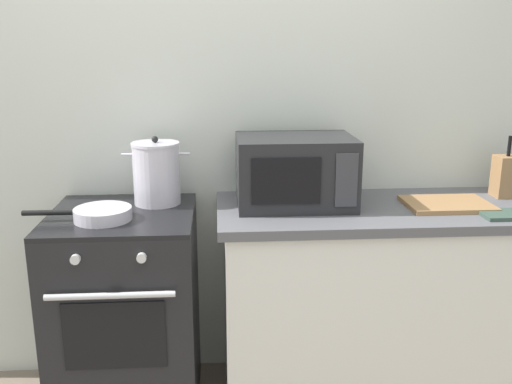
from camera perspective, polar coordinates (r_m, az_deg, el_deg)
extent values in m
cube|color=silver|center=(2.67, 1.27, 7.26)|extent=(4.40, 0.10, 2.50)
cube|color=white|center=(2.70, 14.90, -11.17)|extent=(1.64, 0.56, 0.88)
cube|color=#59595E|center=(2.54, 15.59, -1.79)|extent=(1.70, 0.60, 0.04)
cube|color=black|center=(2.58, -12.93, -12.13)|extent=(0.60, 0.60, 0.90)
cube|color=black|center=(2.41, -13.56, -2.31)|extent=(0.60, 0.60, 0.02)
cube|color=black|center=(2.28, -14.19, -14.01)|extent=(0.39, 0.01, 0.28)
cylinder|color=silver|center=(2.18, -14.61, -10.18)|extent=(0.48, 0.02, 0.02)
cylinder|color=silver|center=(2.17, -17.91, -6.55)|extent=(0.04, 0.02, 0.04)
cylinder|color=silver|center=(2.12, -11.56, -6.57)|extent=(0.04, 0.02, 0.04)
cylinder|color=silver|center=(2.48, -10.09, 1.75)|extent=(0.20, 0.20, 0.26)
cylinder|color=silver|center=(2.46, -10.23, 4.84)|extent=(0.21, 0.21, 0.01)
sphere|color=black|center=(2.45, -10.25, 5.30)|extent=(0.03, 0.03, 0.03)
cylinder|color=silver|center=(2.48, -12.97, 3.74)|extent=(0.05, 0.01, 0.01)
cylinder|color=silver|center=(2.46, -7.36, 3.88)|extent=(0.05, 0.01, 0.01)
cylinder|color=silver|center=(2.32, -15.32, -2.17)|extent=(0.23, 0.23, 0.05)
cylinder|color=black|center=(2.37, -20.42, -1.99)|extent=(0.20, 0.02, 0.02)
cube|color=#232326|center=(2.43, 3.97, 2.15)|extent=(0.50, 0.36, 0.30)
cube|color=black|center=(2.25, 3.10, 1.10)|extent=(0.28, 0.01, 0.19)
cube|color=#38383D|center=(2.29, 9.20, 1.19)|extent=(0.09, 0.01, 0.22)
cube|color=#997047|center=(2.57, 18.87, -1.18)|extent=(0.36, 0.26, 0.02)
cube|color=#997047|center=(2.81, 24.33, 1.45)|extent=(0.13, 0.10, 0.19)
cylinder|color=black|center=(2.78, 24.39, 4.28)|extent=(0.02, 0.02, 0.09)
cube|color=#384C42|center=(2.50, 23.88, -2.12)|extent=(0.18, 0.14, 0.02)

